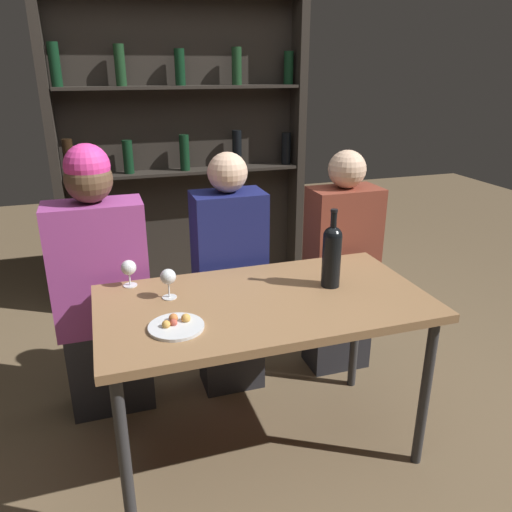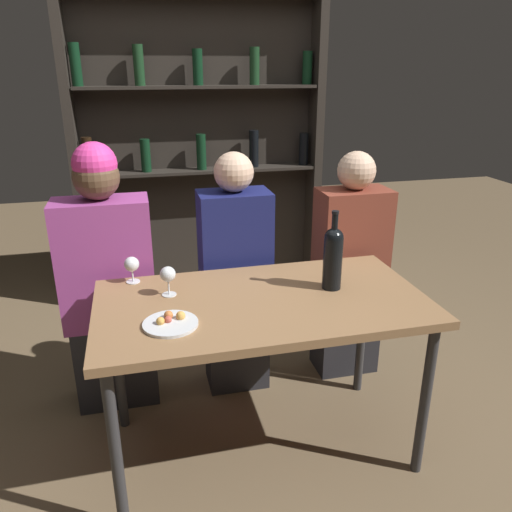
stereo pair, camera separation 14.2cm
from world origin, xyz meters
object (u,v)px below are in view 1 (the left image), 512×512
Objects in this scene: wine_glass_0 at (129,268)px; seated_person_center at (230,282)px; food_plate_0 at (176,325)px; wine_glass_1 at (168,278)px; seated_person_right at (341,270)px; wine_bottle at (332,253)px; seated_person_left at (102,290)px.

seated_person_center is at bearing 23.61° from wine_glass_0.
wine_glass_0 is at bearing 106.54° from food_plate_0.
wine_glass_1 is 0.10× the size of seated_person_right.
food_plate_0 is 0.77m from seated_person_center.
wine_glass_0 is at bearing -169.02° from seated_person_right.
wine_glass_0 is 1.18m from seated_person_right.
food_plate_0 is at bearing -166.51° from wine_bottle.
seated_person_left is at bearing 119.10° from wine_glass_0.
wine_glass_0 is 0.58× the size of food_plate_0.
seated_person_left is (-0.12, 0.22, -0.18)m from wine_glass_0.
seated_person_left is (-0.25, 0.65, -0.11)m from food_plate_0.
wine_bottle is 1.10m from seated_person_left.
seated_person_right reaches higher than wine_glass_0.
wine_glass_0 is 0.46m from food_plate_0.
seated_person_right is at bearing 21.64° from wine_glass_1.
wine_bottle reaches higher than wine_glass_0.
wine_glass_1 is 1.10m from seated_person_right.
wine_bottle is 0.27× the size of seated_person_center.
seated_person_center is (-0.32, 0.49, -0.30)m from wine_bottle.
seated_person_left reaches higher than wine_glass_1.
wine_glass_0 is (-0.83, 0.27, -0.07)m from wine_bottle.
wine_glass_1 is at bearing 86.63° from food_plate_0.
seated_person_center is (0.36, 0.39, -0.24)m from wine_glass_1.
wine_glass_0 is at bearing -156.39° from seated_person_center.
wine_bottle is at bearing -56.37° from seated_person_center.
wine_glass_1 is at bearing 172.29° from wine_bottle.
seated_person_center is (0.63, 0.00, -0.04)m from seated_person_left.
seated_person_right reaches higher than food_plate_0.
wine_bottle reaches higher than wine_glass_1.
wine_glass_1 is 0.10× the size of seated_person_center.
wine_glass_0 is at bearing -60.90° from seated_person_left.
seated_person_right is (0.63, 0.00, -0.01)m from seated_person_center.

